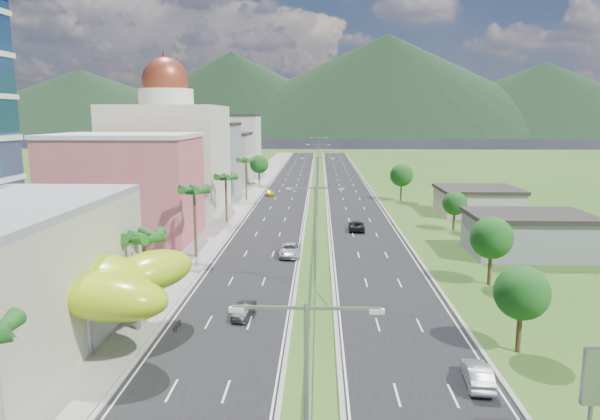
# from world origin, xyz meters

# --- Properties ---
(ground) EXTENTS (500.00, 500.00, 0.00)m
(ground) POSITION_xyz_m (0.00, 0.00, 0.00)
(ground) COLOR #2D5119
(ground) RESTS_ON ground
(road_left) EXTENTS (11.00, 260.00, 0.04)m
(road_left) POSITION_xyz_m (-7.50, 90.00, 0.02)
(road_left) COLOR black
(road_left) RESTS_ON ground
(road_right) EXTENTS (11.00, 260.00, 0.04)m
(road_right) POSITION_xyz_m (7.50, 90.00, 0.02)
(road_right) COLOR black
(road_right) RESTS_ON ground
(sidewalk_left) EXTENTS (7.00, 260.00, 0.12)m
(sidewalk_left) POSITION_xyz_m (-17.00, 90.00, 0.06)
(sidewalk_left) COLOR gray
(sidewalk_left) RESTS_ON ground
(median_guardrail) EXTENTS (0.10, 216.06, 0.76)m
(median_guardrail) POSITION_xyz_m (0.00, 71.99, 0.62)
(median_guardrail) COLOR gray
(median_guardrail) RESTS_ON ground
(streetlight_median_a) EXTENTS (6.04, 0.25, 11.00)m
(streetlight_median_a) POSITION_xyz_m (0.00, -25.00, 6.75)
(streetlight_median_a) COLOR gray
(streetlight_median_a) RESTS_ON ground
(streetlight_median_b) EXTENTS (6.04, 0.25, 11.00)m
(streetlight_median_b) POSITION_xyz_m (0.00, 10.00, 6.75)
(streetlight_median_b) COLOR gray
(streetlight_median_b) RESTS_ON ground
(streetlight_median_c) EXTENTS (6.04, 0.25, 11.00)m
(streetlight_median_c) POSITION_xyz_m (0.00, 50.00, 6.75)
(streetlight_median_c) COLOR gray
(streetlight_median_c) RESTS_ON ground
(streetlight_median_d) EXTENTS (6.04, 0.25, 11.00)m
(streetlight_median_d) POSITION_xyz_m (0.00, 95.00, 6.75)
(streetlight_median_d) COLOR gray
(streetlight_median_d) RESTS_ON ground
(streetlight_median_e) EXTENTS (6.04, 0.25, 11.00)m
(streetlight_median_e) POSITION_xyz_m (0.00, 140.00, 6.75)
(streetlight_median_e) COLOR gray
(streetlight_median_e) RESTS_ON ground
(lime_canopy) EXTENTS (18.00, 15.00, 7.40)m
(lime_canopy) POSITION_xyz_m (-20.00, -4.00, 4.99)
(lime_canopy) COLOR #A2C813
(lime_canopy) RESTS_ON ground
(pink_shophouse) EXTENTS (20.00, 15.00, 15.00)m
(pink_shophouse) POSITION_xyz_m (-28.00, 32.00, 7.50)
(pink_shophouse) COLOR #CA5369
(pink_shophouse) RESTS_ON ground
(domed_building) EXTENTS (20.00, 20.00, 28.70)m
(domed_building) POSITION_xyz_m (-28.00, 55.00, 11.35)
(domed_building) COLOR beige
(domed_building) RESTS_ON ground
(midrise_grey) EXTENTS (16.00, 15.00, 16.00)m
(midrise_grey) POSITION_xyz_m (-27.00, 80.00, 8.00)
(midrise_grey) COLOR gray
(midrise_grey) RESTS_ON ground
(midrise_beige) EXTENTS (16.00, 15.00, 13.00)m
(midrise_beige) POSITION_xyz_m (-27.00, 102.00, 6.50)
(midrise_beige) COLOR #B9AC98
(midrise_beige) RESTS_ON ground
(midrise_white) EXTENTS (16.00, 15.00, 18.00)m
(midrise_white) POSITION_xyz_m (-27.00, 125.00, 9.00)
(midrise_white) COLOR silver
(midrise_white) RESTS_ON ground
(shed_near) EXTENTS (15.00, 10.00, 5.00)m
(shed_near) POSITION_xyz_m (28.00, 25.00, 2.50)
(shed_near) COLOR gray
(shed_near) RESTS_ON ground
(shed_far) EXTENTS (14.00, 12.00, 4.40)m
(shed_far) POSITION_xyz_m (30.00, 55.00, 2.20)
(shed_far) COLOR #B9AC98
(shed_far) RESTS_ON ground
(palm_tree_b) EXTENTS (3.60, 3.60, 8.10)m
(palm_tree_b) POSITION_xyz_m (-15.50, 2.00, 7.06)
(palm_tree_b) COLOR #47301C
(palm_tree_b) RESTS_ON ground
(palm_tree_c) EXTENTS (3.60, 3.60, 9.60)m
(palm_tree_c) POSITION_xyz_m (-15.50, 22.00, 8.50)
(palm_tree_c) COLOR #47301C
(palm_tree_c) RESTS_ON ground
(palm_tree_d) EXTENTS (3.60, 3.60, 8.60)m
(palm_tree_d) POSITION_xyz_m (-15.50, 45.00, 7.54)
(palm_tree_d) COLOR #47301C
(palm_tree_d) RESTS_ON ground
(palm_tree_e) EXTENTS (3.60, 3.60, 9.40)m
(palm_tree_e) POSITION_xyz_m (-15.50, 70.00, 8.31)
(palm_tree_e) COLOR #47301C
(palm_tree_e) RESTS_ON ground
(leafy_tree_lfar) EXTENTS (4.90, 4.90, 8.05)m
(leafy_tree_lfar) POSITION_xyz_m (-15.50, 95.00, 5.58)
(leafy_tree_lfar) COLOR #47301C
(leafy_tree_lfar) RESTS_ON ground
(leafy_tree_ra) EXTENTS (4.20, 4.20, 6.90)m
(leafy_tree_ra) POSITION_xyz_m (16.00, -5.00, 4.78)
(leafy_tree_ra) COLOR #47301C
(leafy_tree_ra) RESTS_ON ground
(leafy_tree_rb) EXTENTS (4.55, 4.55, 7.47)m
(leafy_tree_rb) POSITION_xyz_m (19.00, 12.00, 5.18)
(leafy_tree_rb) COLOR #47301C
(leafy_tree_rb) RESTS_ON ground
(leafy_tree_rc) EXTENTS (3.85, 3.85, 6.33)m
(leafy_tree_rc) POSITION_xyz_m (22.00, 40.00, 4.37)
(leafy_tree_rc) COLOR #47301C
(leafy_tree_rc) RESTS_ON ground
(leafy_tree_rd) EXTENTS (4.90, 4.90, 8.05)m
(leafy_tree_rd) POSITION_xyz_m (18.00, 70.00, 5.58)
(leafy_tree_rd) COLOR #47301C
(leafy_tree_rd) RESTS_ON ground
(mountain_ridge) EXTENTS (860.00, 140.00, 90.00)m
(mountain_ridge) POSITION_xyz_m (60.00, 450.00, 0.00)
(mountain_ridge) COLOR black
(mountain_ridge) RESTS_ON ground
(car_dark_left) EXTENTS (1.92, 4.08, 1.29)m
(car_dark_left) POSITION_xyz_m (-6.34, 1.27, 0.69)
(car_dark_left) COLOR black
(car_dark_left) RESTS_ON road_left
(car_silver_mid_left) EXTENTS (2.68, 5.82, 1.62)m
(car_silver_mid_left) POSITION_xyz_m (-3.34, 23.02, 0.85)
(car_silver_mid_left) COLOR #ABACB3
(car_silver_mid_left) RESTS_ON road_left
(car_yellow_far_left) EXTENTS (2.48, 4.65, 1.28)m
(car_yellow_far_left) POSITION_xyz_m (-11.03, 76.48, 0.68)
(car_yellow_far_left) COLOR gold
(car_yellow_far_left) RESTS_ON road_left
(car_silver_right) EXTENTS (2.00, 4.71, 1.51)m
(car_silver_right) POSITION_xyz_m (11.31, -10.43, 0.80)
(car_silver_right) COLOR #979A9E
(car_silver_right) RESTS_ON road_right
(car_dark_far_right) EXTENTS (2.64, 5.44, 1.49)m
(car_dark_far_right) POSITION_xyz_m (6.40, 39.22, 0.79)
(car_dark_far_right) COLOR black
(car_dark_far_right) RESTS_ON road_right
(motorcycle) EXTENTS (0.66, 1.87, 1.18)m
(motorcycle) POSITION_xyz_m (-11.62, -1.57, 0.63)
(motorcycle) COLOR black
(motorcycle) RESTS_ON road_left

